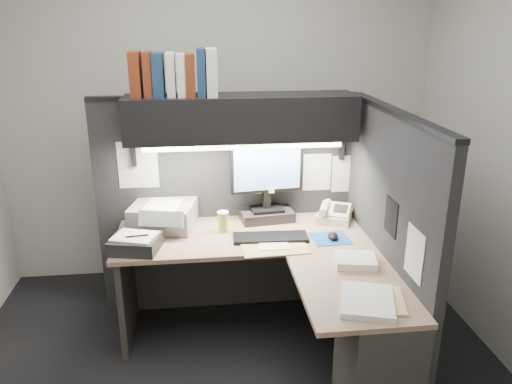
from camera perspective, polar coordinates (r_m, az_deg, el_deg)
The scene contains 22 objects.
floor at distance 3.34m, azimuth -2.48°, elevation -20.36°, with size 3.50×3.50×0.00m, color black.
wall_back at distance 4.15m, azimuth -4.35°, elevation 8.31°, with size 3.50×0.04×2.70m, color #B9B7B0.
wall_front at distance 1.33m, azimuth 1.80°, elevation -16.21°, with size 3.50×0.04×2.70m, color #B9B7B0.
partition_back at distance 3.75m, azimuth -3.29°, elevation -1.58°, with size 1.90×0.06×1.60m, color black.
partition_right at distance 3.26m, azimuth 14.55°, elevation -5.45°, with size 0.06×1.50×1.60m, color black.
desk at distance 3.13m, azimuth 5.42°, elevation -13.45°, with size 1.70×1.53×0.73m.
overhead_shelf at distance 3.40m, azimuth -1.70°, elevation 8.53°, with size 1.55×0.34×0.30m, color black.
task_light_tube at distance 3.30m, azimuth -1.45°, elevation 5.18°, with size 0.04×0.04×1.32m, color white.
monitor at distance 3.59m, azimuth 1.24°, elevation 0.12°, with size 0.52×0.27×0.57m.
keyboard at distance 3.35m, azimuth 1.67°, elevation -5.21°, with size 0.50×0.17×0.02m, color black.
mousepad at distance 3.40m, azimuth 8.49°, elevation -5.28°, with size 0.24×0.22×0.00m, color #1A4593.
mouse at distance 3.38m, azimuth 8.79°, elevation -4.99°, with size 0.07×0.11×0.04m, color black.
telephone at distance 3.69m, azimuth 8.98°, elevation -2.52°, with size 0.23×0.24×0.10m, color beige.
coffee_cup at distance 3.46m, azimuth -3.79°, elevation -3.48°, with size 0.07×0.07×0.14m, color #C2D354.
printer at distance 3.59m, azimuth -10.54°, elevation -2.63°, with size 0.43×0.36×0.17m, color gray.
notebook_stack at distance 3.28m, azimuth -13.64°, elevation -5.77°, with size 0.30×0.25×0.09m, color black.
open_folder at distance 3.24m, azimuth 2.07°, elevation -6.26°, with size 0.42×0.27×0.01m, color tan.
paper_stack_a at distance 3.08m, azimuth 11.33°, elevation -7.67°, with size 0.24×0.20×0.05m, color white.
paper_stack_b at distance 2.70m, azimuth 12.56°, elevation -12.08°, with size 0.27×0.33×0.03m, color white.
manila_stack at distance 2.74m, azimuth 14.15°, elevation -11.89°, with size 0.22×0.29×0.02m, color tan.
binder_row at distance 3.34m, azimuth -9.26°, elevation 13.17°, with size 0.55×0.26×0.30m.
pinned_papers at distance 3.37m, azimuth 3.70°, elevation 0.55°, with size 1.76×1.31×0.51m.
Camera 1 is at (-0.17, -2.58, 2.12)m, focal length 35.00 mm.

